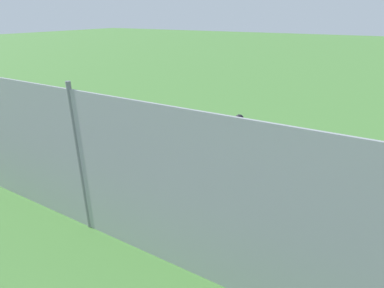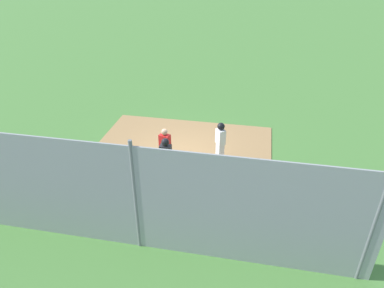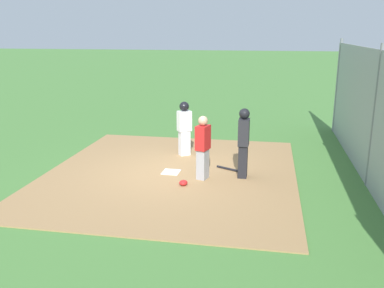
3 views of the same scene
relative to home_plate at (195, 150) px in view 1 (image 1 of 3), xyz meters
The scene contains 9 objects.
ground_plane 0.04m from the home_plate, ahead, with size 140.00×140.00×0.00m, color #477A38.
dirt_infield 0.03m from the home_plate, ahead, with size 7.20×6.40×0.03m, color #9E774C.
home_plate is the anchor object (origin of this frame).
catcher 1.24m from the home_plate, 109.32° to the right, with size 0.44×0.36×1.59m.
umpire 2.07m from the home_plate, 90.44° to the right, with size 0.38×0.26×1.76m.
runner 1.85m from the home_plate, ahead, with size 0.43×0.46×1.60m.
baseball_bat 1.54m from the home_plate, 72.81° to the right, with size 0.06×0.06×0.76m, color black.
catcher_mask 1.00m from the home_plate, 149.62° to the right, with size 0.24×0.20×0.12m, color red.
backstop_fence 5.09m from the home_plate, 90.00° to the right, with size 12.00×0.10×3.35m.
Camera 1 is at (4.99, -8.75, 4.55)m, focal length 29.16 mm.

